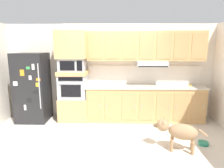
{
  "coord_description": "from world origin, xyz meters",
  "views": [
    {
      "loc": [
        0.15,
        -4.19,
        1.91
      ],
      "look_at": [
        0.06,
        0.02,
        1.1
      ],
      "focal_mm": 31.24,
      "sensor_mm": 36.0,
      "label": 1
    }
  ],
  "objects_px": {
    "built_in_oven": "(73,86)",
    "dog_food_bowl": "(203,143)",
    "refrigerator": "(32,87)",
    "microwave": "(73,65)",
    "dog": "(178,131)",
    "screwdriver": "(191,85)"
  },
  "relations": [
    {
      "from": "built_in_oven",
      "to": "dog_food_bowl",
      "type": "bearing_deg",
      "value": -25.01
    },
    {
      "from": "microwave",
      "to": "built_in_oven",
      "type": "bearing_deg",
      "value": 179.23
    },
    {
      "from": "refrigerator",
      "to": "dog",
      "type": "xyz_separation_m",
      "value": [
        3.31,
        -1.48,
        -0.5
      ]
    },
    {
      "from": "screwdriver",
      "to": "dog_food_bowl",
      "type": "relative_size",
      "value": 0.67
    },
    {
      "from": "refrigerator",
      "to": "dog_food_bowl",
      "type": "height_order",
      "value": "refrigerator"
    },
    {
      "from": "built_in_oven",
      "to": "refrigerator",
      "type": "bearing_deg",
      "value": -176.31
    },
    {
      "from": "refrigerator",
      "to": "microwave",
      "type": "xyz_separation_m",
      "value": [
        1.05,
        0.07,
        0.58
      ]
    },
    {
      "from": "built_in_oven",
      "to": "dog",
      "type": "height_order",
      "value": "built_in_oven"
    },
    {
      "from": "refrigerator",
      "to": "microwave",
      "type": "height_order",
      "value": "refrigerator"
    },
    {
      "from": "microwave",
      "to": "dog",
      "type": "relative_size",
      "value": 0.69
    },
    {
      "from": "refrigerator",
      "to": "dog",
      "type": "bearing_deg",
      "value": -24.0
    },
    {
      "from": "microwave",
      "to": "dog_food_bowl",
      "type": "bearing_deg",
      "value": -25.01
    },
    {
      "from": "built_in_oven",
      "to": "screwdriver",
      "type": "height_order",
      "value": "built_in_oven"
    },
    {
      "from": "built_in_oven",
      "to": "microwave",
      "type": "bearing_deg",
      "value": -0.77
    },
    {
      "from": "screwdriver",
      "to": "dog",
      "type": "distance_m",
      "value": 1.85
    },
    {
      "from": "microwave",
      "to": "dog_food_bowl",
      "type": "xyz_separation_m",
      "value": [
        2.85,
        -1.33,
        -1.43
      ]
    },
    {
      "from": "refrigerator",
      "to": "dog_food_bowl",
      "type": "distance_m",
      "value": 4.19
    },
    {
      "from": "microwave",
      "to": "dog",
      "type": "height_order",
      "value": "microwave"
    },
    {
      "from": "built_in_oven",
      "to": "dog_food_bowl",
      "type": "relative_size",
      "value": 3.5
    },
    {
      "from": "dog",
      "to": "refrigerator",
      "type": "bearing_deg",
      "value": -7.07
    },
    {
      "from": "screwdriver",
      "to": "dog_food_bowl",
      "type": "distance_m",
      "value": 1.66
    },
    {
      "from": "refrigerator",
      "to": "microwave",
      "type": "distance_m",
      "value": 1.2
    }
  ]
}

